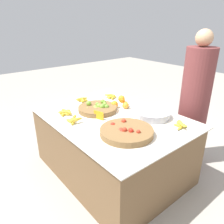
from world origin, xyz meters
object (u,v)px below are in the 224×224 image
Objects in this scene: metal_bowl at (152,114)px; price_sign at (99,115)px; tomato_basket at (126,132)px; vendor_person at (194,106)px; lime_bowl at (98,108)px.

metal_bowl is 0.56m from price_sign.
price_sign reaches higher than tomato_basket.
metal_bowl is 0.58m from vendor_person.
price_sign is (0.19, -0.13, 0.01)m from lime_bowl.
metal_bowl is 0.24× the size of vendor_person.
tomato_basket reaches higher than metal_bowl.
vendor_person is at bearing 88.25° from tomato_basket.
lime_bowl is 0.28× the size of vendor_person.
price_sign is 0.07× the size of vendor_person.
metal_bowl is at bearing 37.48° from price_sign.
metal_bowl is at bearing -103.66° from vendor_person.
metal_bowl is (-0.10, 0.46, 0.01)m from tomato_basket.
tomato_basket is 0.31× the size of vendor_person.
tomato_basket is 1.31× the size of metal_bowl.
vendor_person is (0.14, 0.56, -0.00)m from metal_bowl.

